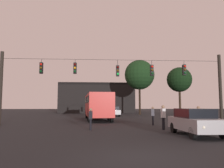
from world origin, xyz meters
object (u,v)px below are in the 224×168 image
at_px(car_near_right, 195,121).
at_px(car_far_left, 113,111).
at_px(pedestrian_crossing_right, 91,118).
at_px(pedestrian_trailing, 199,117).
at_px(city_bus, 97,104).
at_px(tree_left_silhouette, 179,80).
at_px(pedestrian_crossing_left, 163,116).
at_px(pedestrian_near_bus, 199,116).
at_px(pedestrian_crossing_center, 153,115).
at_px(tree_behind_building, 139,75).

height_order(car_near_right, car_far_left, same).
bearing_deg(car_near_right, pedestrian_crossing_right, 151.46).
relative_size(car_near_right, pedestrian_trailing, 2.64).
height_order(city_bus, tree_left_silhouette, tree_left_silhouette).
bearing_deg(pedestrian_crossing_left, pedestrian_near_bus, 25.01).
height_order(city_bus, pedestrian_trailing, city_bus).
xyz_separation_m(pedestrian_trailing, tree_left_silhouette, (9.69, 29.58, 5.99)).
bearing_deg(car_near_right, pedestrian_trailing, 62.10).
bearing_deg(car_far_left, pedestrian_near_bus, -74.30).
relative_size(car_far_left, pedestrian_near_bus, 2.75).
relative_size(pedestrian_near_bus, tree_left_silhouette, 0.17).
bearing_deg(city_bus, tree_left_silhouette, 46.81).
distance_m(car_far_left, tree_left_silhouette, 17.71).
bearing_deg(pedestrian_crossing_left, pedestrian_trailing, -8.01).
distance_m(pedestrian_crossing_left, tree_left_silhouette, 32.19).
distance_m(city_bus, tree_left_silhouette, 24.92).
relative_size(pedestrian_crossing_left, pedestrian_crossing_right, 1.14).
xyz_separation_m(car_near_right, tree_left_silhouette, (11.18, 32.40, 6.13)).
height_order(city_bus, pedestrian_crossing_right, city_bus).
height_order(car_near_right, pedestrian_crossing_right, car_near_right).
bearing_deg(pedestrian_crossing_right, pedestrian_crossing_left, -1.21).
relative_size(car_far_left, pedestrian_crossing_left, 2.59).
height_order(car_near_right, pedestrian_trailing, pedestrian_trailing).
distance_m(pedestrian_crossing_center, tree_behind_building, 22.96).
relative_size(pedestrian_crossing_right, pedestrian_near_bus, 0.93).
bearing_deg(pedestrian_crossing_left, tree_behind_building, 82.87).
height_order(car_far_left, pedestrian_trailing, pedestrian_trailing).
relative_size(tree_left_silhouette, tree_behind_building, 0.93).
bearing_deg(pedestrian_crossing_left, car_far_left, 95.80).
distance_m(car_near_right, pedestrian_trailing, 3.20).
bearing_deg(pedestrian_trailing, pedestrian_crossing_left, 171.99).
distance_m(car_near_right, tree_left_silhouette, 34.82).
relative_size(pedestrian_crossing_left, tree_left_silhouette, 0.18).
bearing_deg(pedestrian_crossing_left, car_near_right, -73.84).
bearing_deg(tree_behind_building, pedestrian_trailing, -91.76).
xyz_separation_m(city_bus, pedestrian_near_bus, (7.87, -9.92, -0.96)).
xyz_separation_m(pedestrian_crossing_center, pedestrian_trailing, (2.20, -4.17, 0.03)).
height_order(city_bus, pedestrian_near_bus, city_bus).
height_order(car_near_right, pedestrian_near_bus, pedestrian_near_bus).
height_order(pedestrian_crossing_right, pedestrian_trailing, pedestrian_trailing).
height_order(car_far_left, tree_behind_building, tree_behind_building).
relative_size(city_bus, pedestrian_crossing_left, 6.51).
bearing_deg(pedestrian_crossing_center, pedestrian_near_bus, -37.12).
bearing_deg(tree_behind_building, car_near_right, -94.55).
bearing_deg(car_far_left, pedestrian_trailing, -77.86).
relative_size(city_bus, tree_behind_building, 1.10).
bearing_deg(city_bus, pedestrian_near_bus, -51.56).
height_order(pedestrian_crossing_center, pedestrian_near_bus, pedestrian_near_bus).
distance_m(city_bus, pedestrian_crossing_right, 11.39).
distance_m(pedestrian_crossing_center, pedestrian_crossing_right, 6.49).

